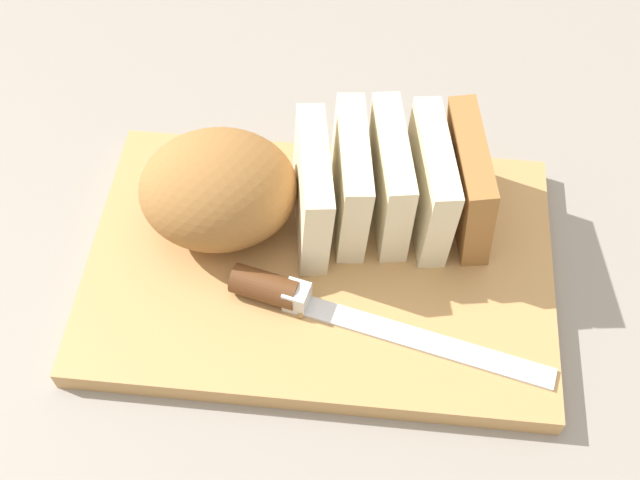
# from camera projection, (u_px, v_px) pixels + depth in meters

# --- Properties ---
(ground_plane) EXTENTS (3.00, 3.00, 0.00)m
(ground_plane) POSITION_uv_depth(u_px,v_px,m) (320.00, 272.00, 0.72)
(ground_plane) COLOR gray
(cutting_board) EXTENTS (0.42, 0.28, 0.02)m
(cutting_board) POSITION_uv_depth(u_px,v_px,m) (320.00, 266.00, 0.71)
(cutting_board) COLOR tan
(cutting_board) RESTS_ON ground_plane
(bread_loaf) EXTENTS (0.31, 0.15, 0.10)m
(bread_loaf) POSITION_uv_depth(u_px,v_px,m) (298.00, 186.00, 0.69)
(bread_loaf) COLOR #996633
(bread_loaf) RESTS_ON cutting_board
(bread_knife) EXTENTS (0.27, 0.09, 0.03)m
(bread_knife) POSITION_uv_depth(u_px,v_px,m) (302.00, 299.00, 0.66)
(bread_knife) COLOR silver
(bread_knife) RESTS_ON cutting_board
(crumb_near_knife) EXTENTS (0.01, 0.01, 0.01)m
(crumb_near_knife) POSITION_uv_depth(u_px,v_px,m) (301.00, 315.00, 0.66)
(crumb_near_knife) COLOR tan
(crumb_near_knife) RESTS_ON cutting_board
(crumb_near_loaf) EXTENTS (0.01, 0.01, 0.01)m
(crumb_near_loaf) POSITION_uv_depth(u_px,v_px,m) (321.00, 235.00, 0.71)
(crumb_near_loaf) COLOR tan
(crumb_near_loaf) RESTS_ON cutting_board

